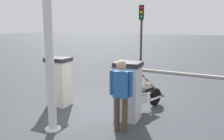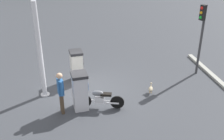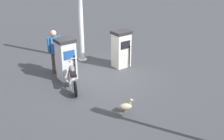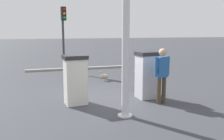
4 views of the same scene
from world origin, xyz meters
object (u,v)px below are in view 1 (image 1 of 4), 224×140
(wandering_duck, at_px, (147,84))
(attendant_person, at_px, (121,91))
(fuel_pump_far, at_px, (59,81))
(canopy_support_pole, at_px, (49,49))
(roadside_traffic_light, at_px, (141,27))
(motorcycle_near_pump, at_px, (142,96))
(fuel_pump_near, at_px, (128,91))

(wandering_duck, bearing_deg, attendant_person, -168.07)
(fuel_pump_far, relative_size, canopy_support_pole, 0.37)
(roadside_traffic_light, bearing_deg, wandering_duck, -152.25)
(motorcycle_near_pump, relative_size, canopy_support_pole, 0.45)
(motorcycle_near_pump, bearing_deg, attendant_person, -176.95)
(attendant_person, height_order, roadside_traffic_light, roadside_traffic_light)
(attendant_person, bearing_deg, fuel_pump_far, 73.98)
(fuel_pump_far, bearing_deg, wandering_duck, -29.33)
(fuel_pump_near, height_order, roadside_traffic_light, roadside_traffic_light)
(wandering_duck, distance_m, canopy_support_pole, 5.05)
(fuel_pump_far, distance_m, wandering_duck, 3.67)
(roadside_traffic_light, bearing_deg, motorcycle_near_pump, -156.81)
(fuel_pump_far, height_order, roadside_traffic_light, roadside_traffic_light)
(attendant_person, bearing_deg, canopy_support_pole, 116.93)
(fuel_pump_near, bearing_deg, wandering_duck, 11.58)
(fuel_pump_near, xyz_separation_m, canopy_support_pole, (-1.51, 1.32, 1.19))
(attendant_person, bearing_deg, roadside_traffic_light, 18.98)
(canopy_support_pole, bearing_deg, attendant_person, -63.07)
(fuel_pump_near, distance_m, roadside_traffic_light, 6.59)
(fuel_pump_near, height_order, attendant_person, attendant_person)
(motorcycle_near_pump, height_order, wandering_duck, motorcycle_near_pump)
(fuel_pump_near, bearing_deg, motorcycle_near_pump, -7.10)
(attendant_person, height_order, wandering_duck, attendant_person)
(attendant_person, height_order, canopy_support_pole, canopy_support_pole)
(fuel_pump_near, relative_size, canopy_support_pole, 0.38)
(wandering_duck, height_order, roadside_traffic_light, roadside_traffic_light)
(fuel_pump_near, distance_m, canopy_support_pole, 2.33)
(fuel_pump_near, distance_m, motorcycle_near_pump, 0.86)
(attendant_person, xyz_separation_m, roadside_traffic_light, (6.76, 2.33, 1.41))
(fuel_pump_near, height_order, canopy_support_pole, canopy_support_pole)
(wandering_duck, bearing_deg, motorcycle_near_pump, -162.68)
(motorcycle_near_pump, height_order, attendant_person, attendant_person)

